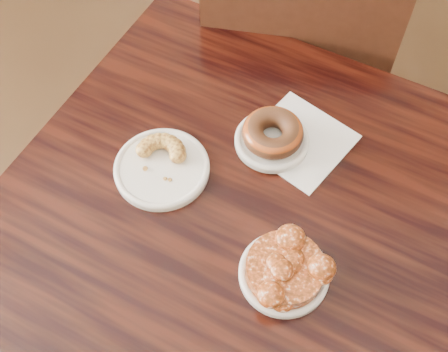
% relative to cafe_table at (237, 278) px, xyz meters
% --- Properties ---
extents(room_walls, '(5.02, 5.02, 2.80)m').
position_rel_cafe_table_xyz_m(room_walls, '(0.07, -0.29, 1.02)').
color(room_walls, tan).
rests_on(room_walls, floor).
extents(cafe_table, '(1.03, 1.03, 0.75)m').
position_rel_cafe_table_xyz_m(cafe_table, '(0.00, 0.00, 0.00)').
color(cafe_table, black).
rests_on(cafe_table, floor).
extents(chair_far, '(0.49, 0.49, 0.90)m').
position_rel_cafe_table_xyz_m(chair_far, '(0.04, 0.64, 0.08)').
color(chair_far, black).
rests_on(chair_far, floor).
extents(napkin, '(0.23, 0.23, 0.00)m').
position_rel_cafe_table_xyz_m(napkin, '(0.09, 0.15, 0.38)').
color(napkin, white).
rests_on(napkin, cafe_table).
extents(plate_donut, '(0.14, 0.14, 0.01)m').
position_rel_cafe_table_xyz_m(plate_donut, '(0.03, 0.13, 0.39)').
color(plate_donut, white).
rests_on(plate_donut, napkin).
extents(plate_cruller, '(0.18, 0.18, 0.01)m').
position_rel_cafe_table_xyz_m(plate_cruller, '(-0.16, 0.03, 0.38)').
color(plate_cruller, white).
rests_on(plate_cruller, cafe_table).
extents(plate_fritter, '(0.15, 0.15, 0.01)m').
position_rel_cafe_table_xyz_m(plate_fritter, '(0.10, -0.13, 0.38)').
color(plate_fritter, white).
rests_on(plate_fritter, cafe_table).
extents(glazed_donut, '(0.12, 0.12, 0.04)m').
position_rel_cafe_table_xyz_m(glazed_donut, '(0.03, 0.13, 0.41)').
color(glazed_donut, brown).
rests_on(glazed_donut, plate_donut).
extents(apple_fritter, '(0.17, 0.17, 0.04)m').
position_rel_cafe_table_xyz_m(apple_fritter, '(0.10, -0.13, 0.41)').
color(apple_fritter, '#4E2008').
rests_on(apple_fritter, plate_fritter).
extents(cruller_fragment, '(0.11, 0.11, 0.03)m').
position_rel_cafe_table_xyz_m(cruller_fragment, '(-0.16, 0.03, 0.40)').
color(cruller_fragment, brown).
rests_on(cruller_fragment, plate_cruller).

